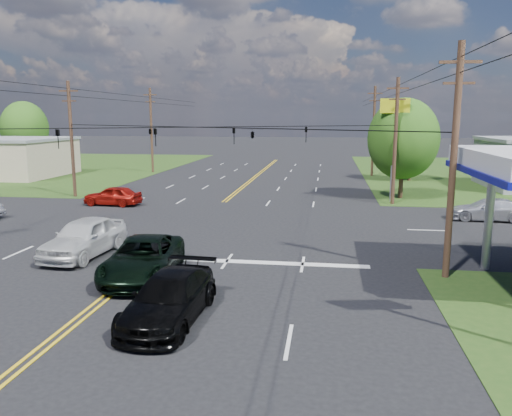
% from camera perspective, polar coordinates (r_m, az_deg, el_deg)
% --- Properties ---
extents(ground, '(280.00, 280.00, 0.00)m').
position_cam_1_polar(ground, '(31.65, -6.65, -1.76)').
color(ground, black).
rests_on(ground, ground).
extents(grass_nw, '(46.00, 48.00, 0.03)m').
position_cam_1_polar(grass_nw, '(75.67, -26.55, 4.25)').
color(grass_nw, '#234415').
rests_on(grass_nw, ground).
extents(stop_bar, '(10.00, 0.50, 0.02)m').
position_cam_1_polar(stop_bar, '(23.07, 0.35, -6.27)').
color(stop_bar, silver).
rests_on(stop_bar, ground).
extents(pole_se, '(1.60, 0.28, 9.50)m').
position_cam_1_polar(pole_se, '(21.55, 21.64, 5.15)').
color(pole_se, '#3E261A').
rests_on(pole_se, ground).
extents(pole_nw, '(1.60, 0.28, 9.50)m').
position_cam_1_polar(pole_nw, '(44.25, -20.34, 7.53)').
color(pole_nw, '#3E261A').
rests_on(pole_nw, ground).
extents(pole_ne, '(1.60, 0.28, 9.50)m').
position_cam_1_polar(pole_ne, '(39.25, 15.64, 7.51)').
color(pole_ne, '#3E261A').
rests_on(pole_ne, ground).
extents(pole_left_far, '(1.60, 0.28, 10.00)m').
position_cam_1_polar(pole_left_far, '(61.61, -11.87, 8.79)').
color(pole_left_far, '#3E261A').
rests_on(pole_left_far, ground).
extents(pole_right_far, '(1.60, 0.28, 10.00)m').
position_cam_1_polar(pole_right_far, '(58.13, 13.29, 8.66)').
color(pole_right_far, '#3E261A').
rests_on(pole_right_far, ground).
extents(span_wire_signals, '(26.00, 18.00, 1.13)m').
position_cam_1_polar(span_wire_signals, '(30.96, -6.89, 9.16)').
color(span_wire_signals, black).
rests_on(span_wire_signals, ground).
extents(power_lines, '(26.04, 100.00, 0.64)m').
position_cam_1_polar(power_lines, '(29.10, -8.05, 14.19)').
color(power_lines, black).
rests_on(power_lines, ground).
extents(tree_right_a, '(5.70, 5.70, 8.18)m').
position_cam_1_polar(tree_right_a, '(42.36, 16.48, 7.58)').
color(tree_right_a, '#3E261A').
rests_on(tree_right_a, ground).
extents(tree_right_b, '(4.94, 4.94, 7.09)m').
position_cam_1_polar(tree_right_b, '(54.61, 17.29, 7.38)').
color(tree_right_b, '#3E261A').
rests_on(tree_right_b, ground).
extents(tree_far_l, '(6.08, 6.08, 8.72)m').
position_cam_1_polar(tree_far_l, '(73.72, -24.94, 8.30)').
color(tree_far_l, '#3E261A').
rests_on(tree_far_l, ground).
extents(pickup_dkgreen, '(3.44, 6.17, 1.63)m').
position_cam_1_polar(pickup_dkgreen, '(21.37, -12.78, -5.61)').
color(pickup_dkgreen, black).
rests_on(pickup_dkgreen, ground).
extents(suv_black, '(2.36, 5.34, 1.52)m').
position_cam_1_polar(suv_black, '(16.83, -9.84, -10.10)').
color(suv_black, black).
rests_on(suv_black, ground).
extents(pickup_white, '(2.59, 5.55, 1.84)m').
position_cam_1_polar(pickup_white, '(25.38, -19.05, -3.16)').
color(pickup_white, silver).
rests_on(pickup_white, ground).
extents(sedan_red, '(4.44, 2.04, 1.48)m').
position_cam_1_polar(sedan_red, '(39.33, -16.06, 1.37)').
color(sedan_red, '#9C120B').
rests_on(sedan_red, ground).
extents(sedan_far, '(4.99, 2.28, 1.42)m').
position_cam_1_polar(sedan_far, '(35.61, 25.01, -0.16)').
color(sedan_far, silver).
rests_on(sedan_far, ground).
extents(polesign_ne, '(2.23, 0.62, 8.06)m').
position_cam_1_polar(polesign_ne, '(40.30, 15.53, 9.51)').
color(polesign_ne, '#A5A5AA').
rests_on(polesign_ne, ground).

